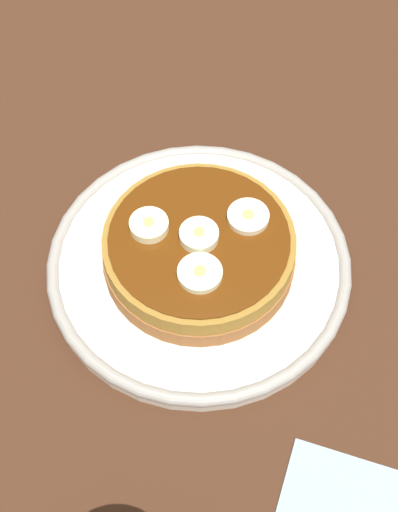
% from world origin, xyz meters
% --- Properties ---
extents(ground_plane, '(1.40, 1.40, 0.03)m').
position_xyz_m(ground_plane, '(0.00, 0.00, -0.01)').
color(ground_plane, '#422616').
extents(plate, '(0.23, 0.23, 0.02)m').
position_xyz_m(plate, '(0.00, 0.00, 0.01)').
color(plate, silver).
rests_on(plate, ground_plane).
extents(pancake_stack, '(0.15, 0.15, 0.03)m').
position_xyz_m(pancake_stack, '(-0.00, 0.00, 0.03)').
color(pancake_stack, '#995E32').
rests_on(pancake_stack, plate).
extents(banana_slice_0, '(0.03, 0.03, 0.01)m').
position_xyz_m(banana_slice_0, '(-0.00, 0.00, 0.05)').
color(banana_slice_0, '#EDECBC').
rests_on(banana_slice_0, pancake_stack).
extents(banana_slice_1, '(0.03, 0.03, 0.01)m').
position_xyz_m(banana_slice_1, '(-0.00, -0.03, 0.05)').
color(banana_slice_1, '#ECF4BF').
rests_on(banana_slice_1, pancake_stack).
extents(banana_slice_2, '(0.03, 0.03, 0.01)m').
position_xyz_m(banana_slice_2, '(0.04, 0.02, 0.05)').
color(banana_slice_2, beige).
rests_on(banana_slice_2, pancake_stack).
extents(banana_slice_3, '(0.03, 0.03, 0.01)m').
position_xyz_m(banana_slice_3, '(-0.04, 0.01, 0.05)').
color(banana_slice_3, '#F8F2B5').
rests_on(banana_slice_3, pancake_stack).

